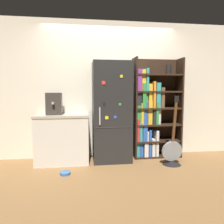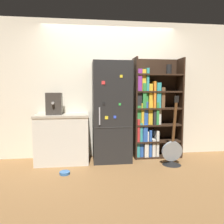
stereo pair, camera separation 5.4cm
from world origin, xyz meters
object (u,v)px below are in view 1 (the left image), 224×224
espresso_machine (54,104)px  pet_bowl (65,173)px  refrigerator (111,112)px  bookshelf (151,112)px  guitar (172,155)px

espresso_machine → pet_bowl: espresso_machine is taller
refrigerator → espresso_machine: 1.03m
refrigerator → bookshelf: size_ratio=0.95×
bookshelf → guitar: 0.91m
refrigerator → guitar: size_ratio=1.50×
bookshelf → espresso_machine: (-1.80, -0.15, 0.19)m
refrigerator → pet_bowl: 1.34m
pet_bowl → refrigerator: bearing=37.4°
bookshelf → pet_bowl: bookshelf is taller
bookshelf → pet_bowl: bearing=-154.9°
pet_bowl → espresso_machine: bearing=109.5°
bookshelf → guitar: (0.22, -0.54, -0.70)m
espresso_machine → guitar: (2.02, -0.38, -0.89)m
refrigerator → guitar: (1.01, -0.41, -0.73)m
bookshelf → espresso_machine: bearing=-175.2°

